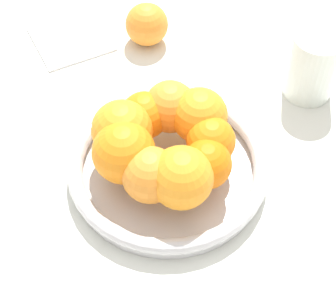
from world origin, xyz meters
The scene contains 6 objects.
ground_plane centered at (0.00, 0.00, 0.00)m, with size 4.00×4.00×0.00m, color silver.
fruit_bowl centered at (0.00, 0.00, 0.02)m, with size 0.28×0.28×0.03m.
orange_pile centered at (0.01, 0.00, 0.07)m, with size 0.19×0.20×0.08m.
stray_orange centered at (0.05, -0.28, 0.04)m, with size 0.07×0.07×0.07m, color orange.
drinking_glass centered at (-0.21, -0.17, 0.05)m, with size 0.08×0.08×0.11m, color silver.
napkin_folded centered at (0.18, -0.28, 0.00)m, with size 0.12×0.12×0.01m, color white.
Camera 1 is at (-0.02, 0.46, 0.64)m, focal length 60.00 mm.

